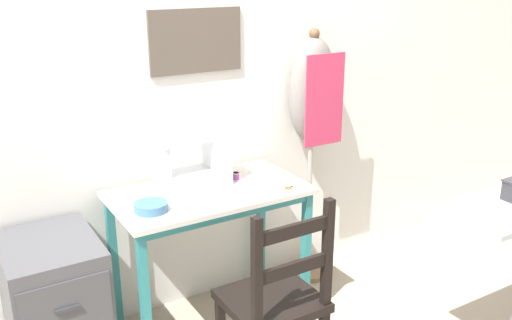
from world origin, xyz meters
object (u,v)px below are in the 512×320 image
Objects in this scene: sewing_machine at (198,158)px; dress_form at (312,106)px; fabric_bowl at (151,207)px; thread_spool_near_machine at (236,176)px; filing_cabinet at (57,309)px; wooden_chair at (275,303)px; scissors at (293,187)px.

sewing_machine is 0.80m from dress_form.
thread_spool_near_machine is (0.52, 0.15, -0.00)m from fabric_bowl.
filing_cabinet is (-0.44, 0.12, -0.46)m from fabric_bowl.
dress_form is (0.75, 0.78, 0.61)m from wooden_chair.
fabric_bowl is 0.23× the size of filing_cabinet.
fabric_bowl reaches higher than scissors.
scissors is (0.71, -0.09, -0.02)m from fabric_bowl.
thread_spool_near_machine is 0.06× the size of filing_cabinet.
filing_cabinet is at bearing 164.47° from fabric_bowl.
fabric_bowl is (-0.32, -0.18, -0.12)m from sewing_machine.
scissors is at bearing -6.93° from fabric_bowl.
scissors is 0.63m from wooden_chair.
fabric_bowl is at bearing 126.23° from wooden_chair.
wooden_chair is (0.36, -0.49, -0.35)m from fabric_bowl.
sewing_machine is at bearing -171.79° from dress_form.
scissors is 0.61m from dress_form.
fabric_bowl is at bearing -15.53° from filing_cabinet.
thread_spool_near_machine is at bearing 1.47° from filing_cabinet.
fabric_bowl is 0.70m from wooden_chair.
sewing_machine reaches higher than thread_spool_near_machine.
scissors is 0.15× the size of wooden_chair.
filing_cabinet is (-0.96, -0.02, -0.46)m from thread_spool_near_machine.
filing_cabinet is at bearing 169.75° from scissors.
dress_form is (0.78, 0.11, 0.14)m from sewing_machine.
fabric_bowl reaches higher than filing_cabinet.
wooden_chair reaches higher than scissors.
dress_form is at bearing 6.32° from filing_cabinet.
filing_cabinet is at bearing 142.53° from wooden_chair.
filing_cabinet is at bearing -173.68° from dress_form.
wooden_chair is (-0.16, -0.63, -0.35)m from thread_spool_near_machine.
fabric_bowl and thread_spool_near_machine have the same top height.
fabric_bowl is at bearing -150.86° from sewing_machine.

